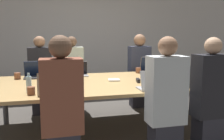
# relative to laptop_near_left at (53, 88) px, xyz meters

# --- Properties ---
(ground_plane) EXTENTS (24.00, 24.00, 0.00)m
(ground_plane) POSITION_rel_laptop_near_left_xyz_m (0.79, 0.63, -0.80)
(ground_plane) COLOR #4C4742
(curtain_wall) EXTENTS (12.00, 0.06, 2.80)m
(curtain_wall) POSITION_rel_laptop_near_left_xyz_m (0.79, 3.17, 0.60)
(curtain_wall) COLOR #BCB7B2
(curtain_wall) RESTS_ON ground_plane
(conference_table) EXTENTS (3.41, 1.64, 0.73)m
(conference_table) POSITION_rel_laptop_near_left_xyz_m (0.79, 0.63, -0.12)
(conference_table) COLOR tan
(conference_table) RESTS_ON ground_plane
(laptop_near_left) EXTENTS (0.34, 0.25, 0.26)m
(laptop_near_left) POSITION_rel_laptop_near_left_xyz_m (0.00, 0.00, 0.00)
(laptop_near_left) COLOR gray
(laptop_near_left) RESTS_ON conference_table
(person_near_left) EXTENTS (0.40, 0.24, 1.40)m
(person_near_left) POSITION_rel_laptop_near_left_xyz_m (0.07, -0.44, -0.12)
(person_near_left) COLOR #2D2D38
(person_near_left) RESTS_ON ground_plane
(cup_near_left) EXTENTS (0.09, 0.09, 0.09)m
(cup_near_left) POSITION_rel_laptop_near_left_xyz_m (-0.24, 0.06, -0.03)
(cup_near_left) COLOR brown
(cup_near_left) RESTS_ON conference_table
(bottle_near_left) EXTENTS (0.06, 0.06, 0.23)m
(bottle_near_left) POSITION_rel_laptop_near_left_xyz_m (-0.27, 0.19, 0.03)
(bottle_near_left) COLOR #ADD1E0
(bottle_near_left) RESTS_ON conference_table
(laptop_far_left) EXTENTS (0.31, 0.26, 0.26)m
(laptop_far_left) POSITION_rel_laptop_near_left_xyz_m (-0.27, 1.22, 0.00)
(laptop_far_left) COLOR #333338
(laptop_far_left) RESTS_ON conference_table
(person_far_left) EXTENTS (0.40, 0.24, 1.38)m
(person_far_left) POSITION_rel_laptop_near_left_xyz_m (-0.19, 1.67, -0.14)
(person_far_left) COLOR #2D2D38
(person_far_left) RESTS_ON ground_plane
(cup_far_left) EXTENTS (0.09, 0.09, 0.10)m
(cup_far_left) POSITION_rel_laptop_near_left_xyz_m (-0.51, 1.14, -0.02)
(cup_far_left) COLOR brown
(cup_far_left) RESTS_ON conference_table
(laptop_far_right) EXTENTS (0.32, 0.27, 0.28)m
(laptop_far_right) POSITION_rel_laptop_near_left_xyz_m (1.72, 1.31, 0.01)
(laptop_far_right) COLOR gray
(laptop_far_right) RESTS_ON conference_table
(person_far_right) EXTENTS (0.40, 0.24, 1.41)m
(person_far_right) POSITION_rel_laptop_near_left_xyz_m (1.64, 1.67, -0.11)
(person_far_right) COLOR #2D2D38
(person_far_right) RESTS_ON ground_plane
(cup_far_right) EXTENTS (0.09, 0.09, 0.09)m
(cup_far_right) POSITION_rel_laptop_near_left_xyz_m (1.48, 1.27, -0.03)
(cup_far_right) COLOR brown
(cup_far_right) RESTS_ON conference_table
(bottle_far_right) EXTENTS (0.07, 0.07, 0.25)m
(bottle_far_right) POSITION_rel_laptop_near_left_xyz_m (1.95, 1.14, 0.03)
(bottle_far_right) COLOR #ADD1E0
(bottle_far_right) RESTS_ON conference_table
(laptop_near_midright) EXTENTS (0.32, 0.25, 0.25)m
(laptop_near_midright) POSITION_rel_laptop_near_left_xyz_m (1.17, -0.05, -0.00)
(laptop_near_midright) COLOR #B7B7BC
(laptop_near_midright) RESTS_ON conference_table
(person_near_midright) EXTENTS (0.40, 0.24, 1.39)m
(person_near_midright) POSITION_rel_laptop_near_left_xyz_m (1.17, -0.44, -0.13)
(person_near_midright) COLOR #2D2D38
(person_near_midright) RESTS_ON ground_plane
(cup_near_midright) EXTENTS (0.09, 0.09, 0.10)m
(cup_near_midright) POSITION_rel_laptop_near_left_xyz_m (1.44, -0.00, -0.02)
(cup_near_midright) COLOR #232328
(cup_near_midright) RESTS_ON conference_table
(bottle_near_midright) EXTENTS (0.07, 0.07, 0.27)m
(bottle_near_midright) POSITION_rel_laptop_near_left_xyz_m (1.44, 0.07, 0.04)
(bottle_near_midright) COLOR green
(bottle_near_midright) RESTS_ON conference_table
(laptop_near_right) EXTENTS (0.37, 0.27, 0.27)m
(laptop_near_right) POSITION_rel_laptop_near_left_xyz_m (1.77, 0.03, 0.00)
(laptop_near_right) COLOR #333338
(laptop_near_right) RESTS_ON conference_table
(person_near_right) EXTENTS (0.40, 0.24, 1.37)m
(person_near_right) POSITION_rel_laptop_near_left_xyz_m (1.77, -0.37, -0.14)
(person_near_right) COLOR #2D2D38
(person_near_right) RESTS_ON ground_plane
(cup_near_right) EXTENTS (0.07, 0.07, 0.08)m
(cup_near_right) POSITION_rel_laptop_near_left_xyz_m (1.49, 0.05, -0.03)
(cup_near_right) COLOR brown
(cup_near_right) RESTS_ON conference_table
(bottle_near_right) EXTENTS (0.07, 0.07, 0.24)m
(bottle_near_right) POSITION_rel_laptop_near_left_xyz_m (2.07, 0.15, 0.03)
(bottle_near_right) COLOR green
(bottle_near_right) RESTS_ON conference_table
(laptop_far_midleft) EXTENTS (0.34, 0.23, 0.23)m
(laptop_far_midleft) POSITION_rel_laptop_near_left_xyz_m (0.41, 1.23, -0.01)
(laptop_far_midleft) COLOR #B7B7BC
(laptop_far_midleft) RESTS_ON conference_table
(person_far_midleft) EXTENTS (0.40, 0.24, 1.37)m
(person_far_midleft) POSITION_rel_laptop_near_left_xyz_m (0.36, 1.70, -0.14)
(person_far_midleft) COLOR #2D2D38
(person_far_midleft) RESTS_ON ground_plane
(stapler) EXTENTS (0.07, 0.16, 0.05)m
(stapler) POSITION_rel_laptop_near_left_xyz_m (1.18, 0.47, -0.05)
(stapler) COLOR black
(stapler) RESTS_ON conference_table
(notebook) EXTENTS (0.19, 0.18, 0.02)m
(notebook) POSITION_rel_laptop_near_left_xyz_m (0.88, 0.67, -0.06)
(notebook) COLOR silver
(notebook) RESTS_ON conference_table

